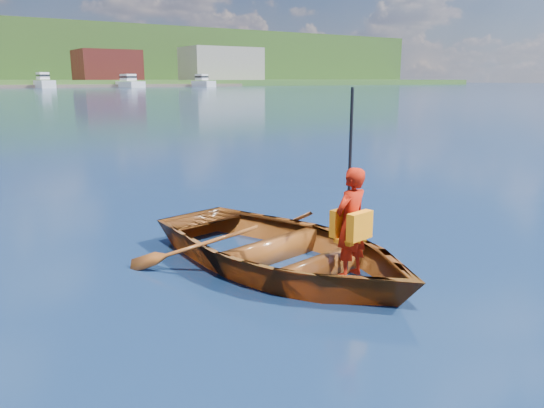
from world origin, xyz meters
TOP-DOWN VIEW (x-y plane):
  - ground at (0.00, 0.00)m, footprint 600.00×600.00m
  - rowboat at (-1.38, -0.59)m, footprint 3.41×4.26m
  - child_paddler at (-1.05, -1.44)m, footprint 0.49×0.40m

SIDE VIEW (x-z plane):
  - ground at x=0.00m, z-range 0.00..0.00m
  - rowboat at x=-1.38m, z-range -0.15..0.64m
  - child_paddler at x=-1.05m, z-range -0.31..1.73m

